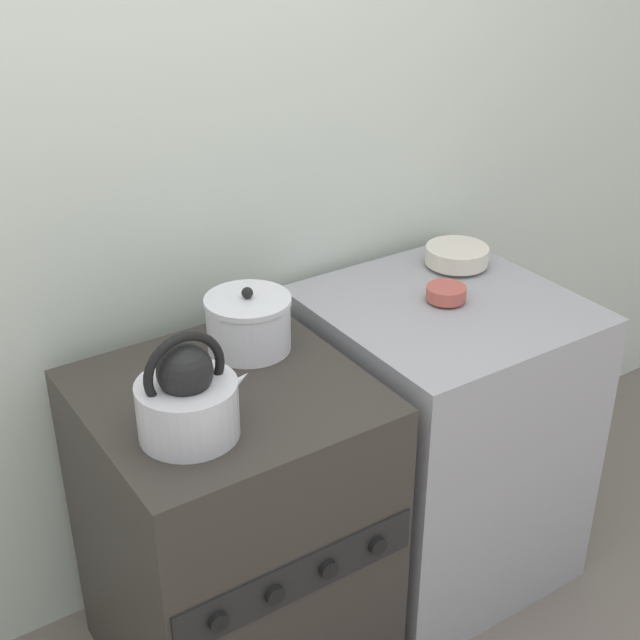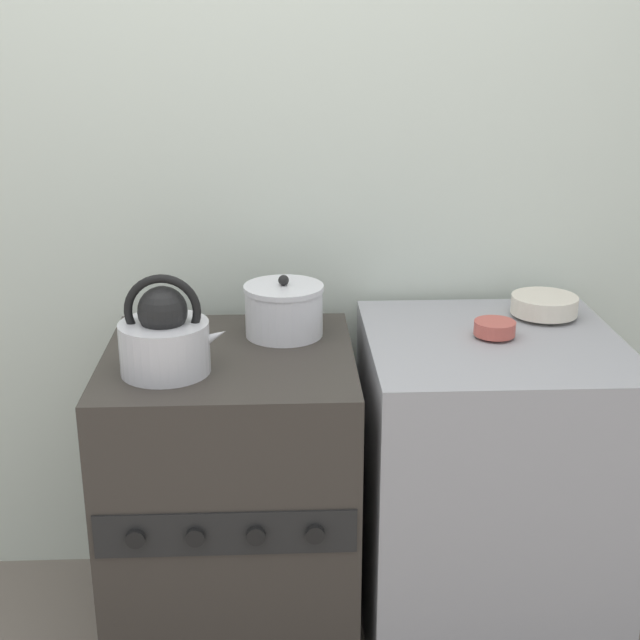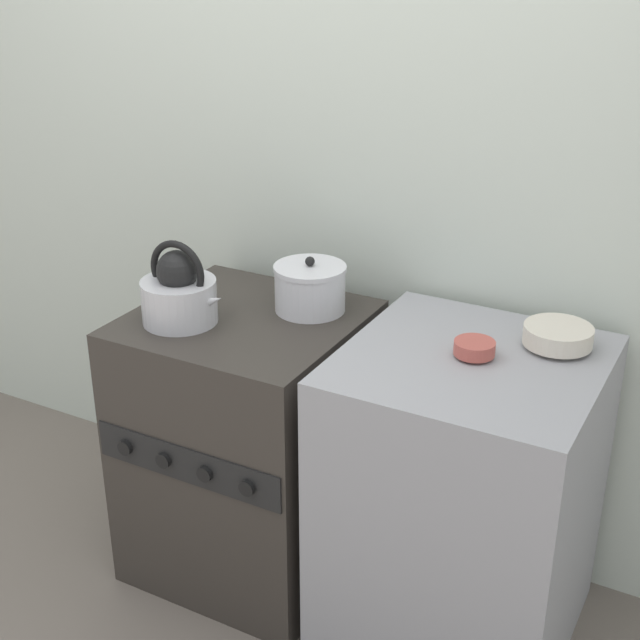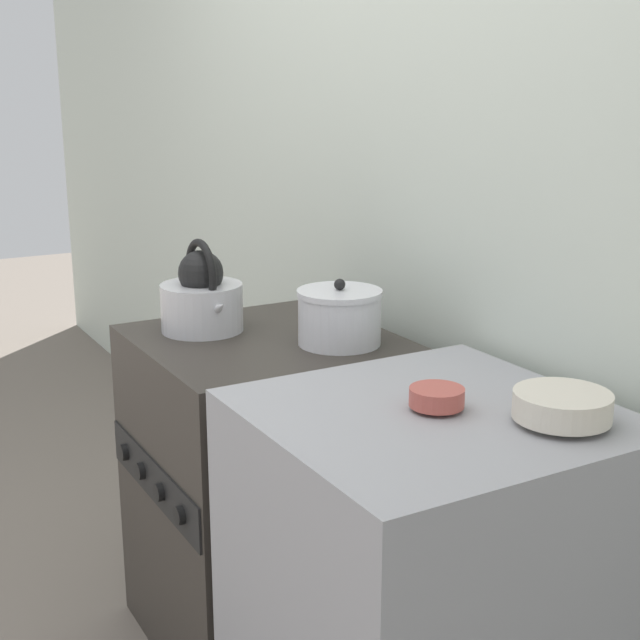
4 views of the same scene
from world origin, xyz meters
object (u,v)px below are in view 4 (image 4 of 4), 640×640
object	(u,v)px
kettle	(202,298)
enamel_bowl	(562,406)
cooking_pot	(339,317)
stove	(267,491)
small_ceramic_bowl	(437,397)

from	to	relation	value
kettle	enamel_bowl	bearing A→B (deg)	16.60
cooking_pot	enamel_bowl	world-z (taller)	cooking_pot
stove	cooking_pot	bearing A→B (deg)	43.96
enamel_bowl	stove	bearing A→B (deg)	-167.73
kettle	enamel_bowl	distance (m)	1.03
cooking_pot	kettle	bearing A→B (deg)	-138.68
stove	kettle	size ratio (longest dim) A/B	3.25
stove	enamel_bowl	xyz separation A→B (m)	(0.85, 0.18, 0.48)
stove	small_ceramic_bowl	xyz separation A→B (m)	(0.68, 0.03, 0.47)
kettle	small_ceramic_bowl	size ratio (longest dim) A/B	2.46
kettle	cooking_pot	distance (m)	0.37
kettle	enamel_bowl	size ratio (longest dim) A/B	1.45
enamel_bowl	small_ceramic_bowl	bearing A→B (deg)	-138.13
enamel_bowl	kettle	bearing A→B (deg)	-163.40
stove	cooking_pot	xyz separation A→B (m)	(0.14, 0.14, 0.49)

